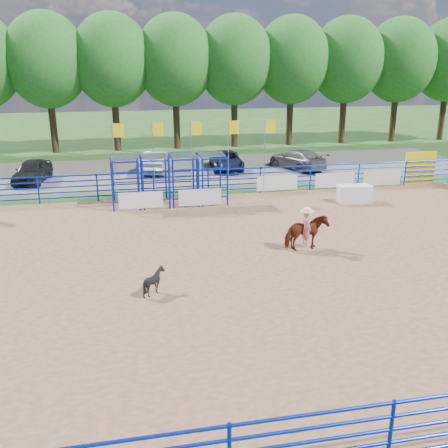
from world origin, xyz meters
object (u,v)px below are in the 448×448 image
Objects in this scene: car_c at (226,161)px; car_d at (297,159)px; calf at (154,281)px; car_b at (157,161)px; announcer_table at (355,194)px; horse_and_rider at (306,230)px; car_a at (32,171)px.

car_d is (4.87, -0.69, 0.06)m from car_c.
car_c is (6.17, 18.47, 0.17)m from calf.
car_c is at bearing -30.26° from car_d.
car_b is at bearing -178.08° from car_c.
announcer_table is 8.82m from car_d.
car_c is 4.92m from car_d.
horse_and_rider is at bearing -128.97° from announcer_table.
announcer_table is 0.42× the size of car_a.
horse_and_rider is 19.07m from car_a.
announcer_table is 13.76m from car_b.
announcer_table is 1.97× the size of calf.
car_d is at bearing 10.59° from car_a.
car_a reaches higher than calf.
horse_and_rider is 6.77m from calf.
horse_and_rider is 15.79m from car_d.
car_a is 7.95m from car_b.
calf is at bearing -141.30° from announcer_table.
car_c reaches higher than announcer_table.
car_a is 0.93× the size of car_b.
announcer_table is at bearing 150.68° from car_b.
car_a is 12.60m from car_c.
car_a is at bearing 154.99° from announcer_table.
car_b is (7.80, 1.53, 0.03)m from car_a.
car_d reaches higher than announcer_table.
announcer_table is 0.37× the size of car_d.
announcer_table is at bearing 51.03° from horse_and_rider.
car_d is at bearing -3.77° from car_c.
car_c is (-5.01, 9.51, 0.15)m from announcer_table.
announcer_table is at bearing -53.52° from calf.
car_b is 0.96× the size of car_d.
car_c reaches higher than calf.
car_d is (17.40, 0.64, -0.03)m from car_a.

